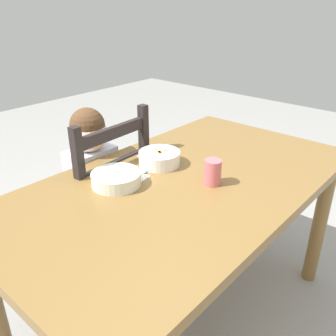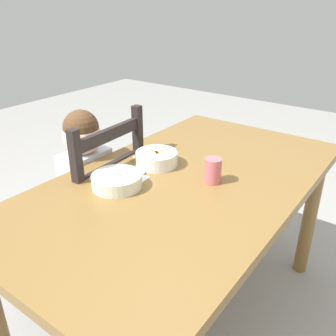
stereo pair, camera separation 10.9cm
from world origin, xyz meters
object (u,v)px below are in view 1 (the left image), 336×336
dining_chair (99,208)px  child_figure (96,177)px  spoon (143,169)px  bowl_of_peas (116,178)px  drinking_cup (213,172)px  bowl_of_carrots (159,158)px  dining_table (184,202)px

dining_chair → child_figure: same height
dining_chair → spoon: bearing=-83.8°
child_figure → bowl_of_peas: size_ratio=5.06×
drinking_cup → dining_chair: bearing=102.1°
bowl_of_carrots → drinking_cup: (0.00, -0.27, 0.02)m
child_figure → bowl_of_carrots: child_figure is taller
dining_table → child_figure: size_ratio=1.57×
drinking_cup → child_figure: bearing=102.4°
bowl_of_carrots → drinking_cup: bearing=-89.5°
dining_table → drinking_cup: drinking_cup is taller
child_figure → drinking_cup: bearing=-77.6°
dining_table → bowl_of_carrots: size_ratio=8.49×
dining_table → dining_chair: (-0.08, 0.47, -0.19)m
bowl_of_peas → spoon: size_ratio=1.61×
bowl_of_peas → child_figure: bearing=67.4°
dining_table → child_figure: 0.47m
spoon → dining_chair: bearing=96.2°
child_figure → drinking_cup: child_figure is taller
spoon → drinking_cup: (0.09, -0.29, 0.05)m
drinking_cup → bowl_of_carrots: bearing=90.5°
bowl_of_peas → bowl_of_carrots: (0.24, 0.00, 0.00)m
dining_chair → bowl_of_carrots: 0.45m
dining_table → dining_chair: size_ratio=1.57×
dining_table → spoon: 0.22m
child_figure → drinking_cup: (0.12, -0.56, 0.16)m
dining_chair → bowl_of_carrots: size_ratio=5.42×
spoon → drinking_cup: size_ratio=1.19×
dining_table → spoon: bearing=103.7°
child_figure → spoon: child_figure is taller
bowl_of_peas → drinking_cup: size_ratio=1.92×
bowl_of_peas → spoon: (0.16, 0.01, -0.02)m
dining_table → bowl_of_peas: (-0.20, 0.17, 0.13)m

